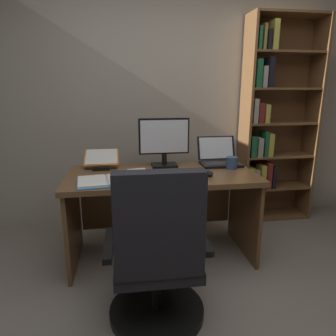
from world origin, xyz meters
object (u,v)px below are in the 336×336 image
monitor (164,143)px  notepad (139,172)px  computer_mouse (209,173)px  keyboard (171,176)px  office_chair (158,262)px  bookshelf (271,126)px  reading_stand_with_book (102,159)px  pen (141,171)px  coffee_mug (232,163)px  open_binder (107,181)px  desk (161,195)px  laptop (219,158)px

monitor → notepad: (-0.23, -0.18, -0.20)m
computer_mouse → notepad: bearing=161.9°
keyboard → office_chair: bearing=-105.6°
monitor → bookshelf: bearing=19.9°
reading_stand_with_book → pen: reading_stand_with_book is taller
coffee_mug → computer_mouse: bearing=-143.9°
bookshelf → notepad: bearing=-156.7°
notepad → pen: 0.02m
bookshelf → notepad: bookshelf is taller
monitor → open_binder: monitor is taller
desk → open_binder: (-0.43, -0.25, 0.22)m
keyboard → coffee_mug: (0.55, 0.18, 0.04)m
office_chair → monitor: (0.18, 1.00, 0.52)m
notepad → computer_mouse: bearing=-18.1°
notepad → reading_stand_with_book: bearing=140.4°
laptop → keyboard: size_ratio=0.83×
desk → keyboard: (0.05, -0.20, 0.22)m
laptop → pen: (-0.72, -0.19, -0.04)m
reading_stand_with_book → monitor: bearing=-7.4°
open_binder → reading_stand_with_book: bearing=90.7°
office_chair → computer_mouse: office_chair is taller
computer_mouse → office_chair: bearing=-126.7°
bookshelf → computer_mouse: 1.22m
monitor → computer_mouse: bearing=-49.9°
pen → desk: bearing=9.2°
keyboard → desk: bearing=104.4°
office_chair → monitor: size_ratio=2.29×
office_chair → notepad: bearing=94.7°
open_binder → coffee_mug: (1.03, 0.23, 0.04)m
computer_mouse → coffee_mug: size_ratio=1.00×
desk → office_chair: size_ratio=1.51×
pen → coffee_mug: 0.77m
pen → office_chair: bearing=-87.6°
monitor → keyboard: monitor is taller
open_binder → pen: bearing=33.6°
computer_mouse → open_binder: 0.78m
monitor → keyboard: (0.00, -0.36, -0.20)m
office_chair → monitor: bearing=80.7°
reading_stand_with_book → pen: size_ratio=2.09×
computer_mouse → open_binder: (-0.78, -0.05, -0.01)m
keyboard → open_binder: (-0.48, -0.05, -0.00)m
laptop → reading_stand_with_book: 1.04m
keyboard → notepad: (-0.23, 0.17, -0.01)m
desk → notepad: 0.28m
open_binder → office_chair: bearing=-70.2°
desk → coffee_mug: bearing=-1.6°
monitor → notepad: 0.36m
coffee_mug → keyboard: bearing=-161.6°
coffee_mug → desk: bearing=178.4°
monitor → reading_stand_with_book: size_ratio=1.49×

